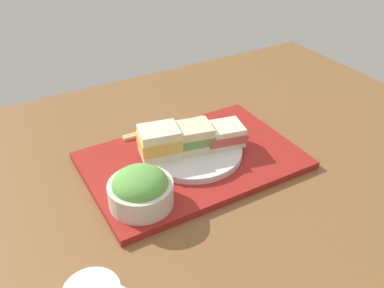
{
  "coord_description": "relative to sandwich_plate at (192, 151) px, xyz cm",
  "views": [
    {
      "loc": [
        33.8,
        58.6,
        52.78
      ],
      "look_at": [
        -1.92,
        -3.67,
        5.0
      ],
      "focal_mm": 39.27,
      "sensor_mm": 36.0,
      "label": 1
    }
  ],
  "objects": [
    {
      "name": "ground_plane",
      "position": [
        2.72,
        4.96,
        -3.72
      ],
      "size": [
        140.0,
        100.0,
        3.0
      ],
      "primitive_type": "cube",
      "color": "brown"
    },
    {
      "name": "salad_bowl",
      "position": [
        15.79,
        9.0,
        2.56
      ],
      "size": [
        11.81,
        11.81,
        7.17
      ],
      "color": "beige",
      "rests_on": "serving_tray"
    },
    {
      "name": "sandwich_near",
      "position": [
        -6.91,
        1.42,
        2.83
      ],
      "size": [
        9.7,
        8.36,
        4.26
      ],
      "color": "beige",
      "rests_on": "sandwich_plate"
    },
    {
      "name": "sandwich_plate",
      "position": [
        0.0,
        0.0,
        0.0
      ],
      "size": [
        21.2,
        21.2,
        1.4
      ],
      "primitive_type": "cylinder",
      "color": "silver",
      "rests_on": "serving_tray"
    },
    {
      "name": "sandwich_far",
      "position": [
        6.91,
        -1.42,
        3.81
      ],
      "size": [
        9.36,
        8.29,
        6.21
      ],
      "color": "beige",
      "rests_on": "sandwich_plate"
    },
    {
      "name": "chopsticks_pair",
      "position": [
        0.51,
        -11.86,
        -0.35
      ],
      "size": [
        20.57,
        2.58,
        0.7
      ],
      "color": "tan",
      "rests_on": "serving_tray"
    },
    {
      "name": "serving_tray",
      "position": [
        0.67,
        1.24,
        -1.46
      ],
      "size": [
        44.03,
        29.32,
        1.53
      ],
      "primitive_type": "cube",
      "color": "maroon",
      "rests_on": "ground_plane"
    },
    {
      "name": "sandwich_middle",
      "position": [
        0.0,
        0.0,
        3.47
      ],
      "size": [
        9.38,
        7.84,
        5.54
      ],
      "color": "beige",
      "rests_on": "sandwich_plate"
    }
  ]
}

